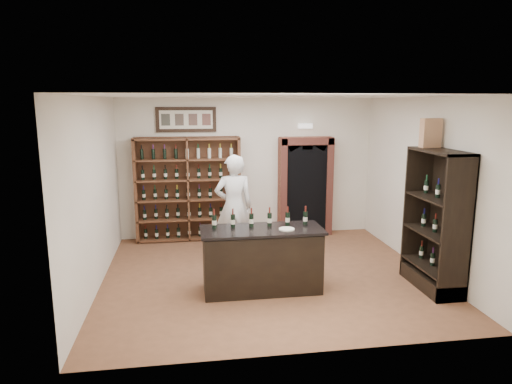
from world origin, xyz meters
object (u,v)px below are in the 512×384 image
(tasting_counter, at_px, (262,260))
(shopkeeper, at_px, (234,207))
(wine_shelf, at_px, (188,189))
(wine_crate, at_px, (431,133))
(counter_bottle_0, at_px, (214,221))
(side_cabinet, at_px, (436,242))

(tasting_counter, relative_size, shopkeeper, 0.96)
(wine_shelf, bearing_deg, wine_crate, -36.53)
(wine_shelf, distance_m, counter_bottle_0, 2.82)
(side_cabinet, distance_m, shopkeeper, 3.56)
(tasting_counter, height_order, shopkeeper, shopkeeper)
(tasting_counter, bearing_deg, side_cabinet, -6.28)
(wine_shelf, relative_size, wine_crate, 4.80)
(tasting_counter, xyz_separation_m, wine_crate, (2.73, 0.10, 1.94))
(counter_bottle_0, height_order, shopkeeper, shopkeeper)
(shopkeeper, bearing_deg, counter_bottle_0, 70.06)
(shopkeeper, height_order, wine_crate, wine_crate)
(tasting_counter, relative_size, wine_crate, 4.10)
(wine_shelf, relative_size, tasting_counter, 1.17)
(counter_bottle_0, distance_m, side_cabinet, 3.49)
(tasting_counter, xyz_separation_m, side_cabinet, (2.72, -0.30, 0.26))
(counter_bottle_0, height_order, wine_crate, wine_crate)
(tasting_counter, relative_size, counter_bottle_0, 6.27)
(side_cabinet, bearing_deg, tasting_counter, 173.72)
(side_cabinet, bearing_deg, wine_shelf, 139.79)
(side_cabinet, xyz_separation_m, shopkeeper, (-2.99, 1.92, 0.23))
(wine_shelf, height_order, side_cabinet, same)
(tasting_counter, distance_m, shopkeeper, 1.71)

